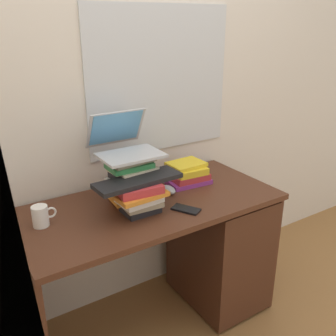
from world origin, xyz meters
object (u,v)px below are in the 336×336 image
object	(u,v)px
laptop	(124,143)
cell_phone	(186,209)
book_stack_tall	(132,180)
mug	(41,216)
keyboard	(138,180)
desk	(204,244)
computer_mouse	(168,190)
book_stack_keyboard_riser	(139,196)
book_stack_side	(187,173)

from	to	relation	value
laptop	cell_phone	size ratio (longest dim) A/B	2.34
book_stack_tall	cell_phone	size ratio (longest dim) A/B	1.79
mug	keyboard	bearing A→B (deg)	-16.12
keyboard	mug	xyz separation A→B (m)	(-0.43, 0.12, -0.12)
desk	computer_mouse	distance (m)	0.42
desk	book_stack_keyboard_riser	xyz separation A→B (m)	(-0.44, -0.04, 0.44)
book_stack_tall	cell_phone	distance (m)	0.31
desk	computer_mouse	xyz separation A→B (m)	(-0.20, 0.07, 0.37)
book_stack_side	cell_phone	bearing A→B (deg)	-126.32
keyboard	desk	bearing A→B (deg)	2.80
computer_mouse	cell_phone	xyz separation A→B (m)	(-0.04, -0.22, -0.01)
book_stack_tall	computer_mouse	xyz separation A→B (m)	(0.21, -0.01, -0.10)
keyboard	cell_phone	bearing A→B (deg)	-29.98
book_stack_side	computer_mouse	size ratio (longest dim) A/B	2.42
desk	book_stack_side	bearing A→B (deg)	104.76
keyboard	mug	bearing A→B (deg)	161.68
desk	book_stack_tall	bearing A→B (deg)	168.72
book_stack_tall	mug	bearing A→B (deg)	179.56
desk	cell_phone	size ratio (longest dim) A/B	9.81
book_stack_side	laptop	size ratio (longest dim) A/B	0.79
desk	cell_phone	world-z (taller)	cell_phone
laptop	mug	distance (m)	0.52
mug	cell_phone	bearing A→B (deg)	-20.04
book_stack_tall	keyboard	distance (m)	0.13
desk	book_stack_side	distance (m)	0.43
laptop	computer_mouse	world-z (taller)	laptop
computer_mouse	cell_phone	distance (m)	0.22
desk	book_stack_tall	size ratio (longest dim) A/B	5.47
laptop	book_stack_tall	bearing A→B (deg)	-90.17
book_stack_side	mug	distance (m)	0.84
book_stack_keyboard_riser	book_stack_side	xyz separation A→B (m)	(0.41, 0.18, -0.03)
computer_mouse	book_stack_side	bearing A→B (deg)	20.58
book_stack_side	keyboard	xyz separation A→B (m)	(-0.41, -0.17, 0.11)
book_stack_side	keyboard	world-z (taller)	keyboard
laptop	keyboard	world-z (taller)	laptop
book_stack_tall	book_stack_keyboard_riser	bearing A→B (deg)	-103.79
keyboard	mug	world-z (taller)	keyboard
mug	laptop	bearing A→B (deg)	7.87
keyboard	cell_phone	world-z (taller)	keyboard
keyboard	mug	distance (m)	0.46
computer_mouse	mug	bearing A→B (deg)	178.74
laptop	cell_phone	bearing A→B (deg)	-59.54
keyboard	computer_mouse	world-z (taller)	keyboard
book_stack_side	computer_mouse	xyz separation A→B (m)	(-0.17, -0.06, -0.04)
desk	book_stack_keyboard_riser	bearing A→B (deg)	-174.36
book_stack_tall	mug	world-z (taller)	book_stack_tall
book_stack_tall	computer_mouse	bearing A→B (deg)	-3.05
laptop	computer_mouse	xyz separation A→B (m)	(0.21, -0.08, -0.27)
mug	book_stack_keyboard_riser	bearing A→B (deg)	-16.86
computer_mouse	keyboard	bearing A→B (deg)	-155.36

